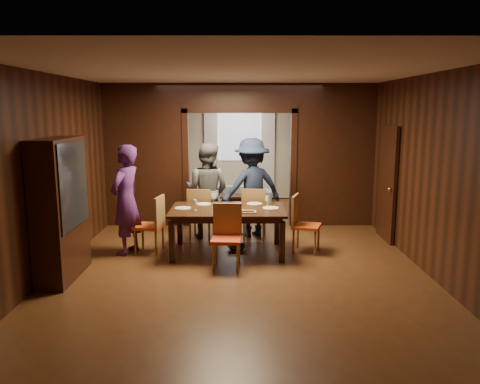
{
  "coord_description": "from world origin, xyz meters",
  "views": [
    {
      "loc": [
        -0.01,
        -7.93,
        2.39
      ],
      "look_at": [
        0.0,
        -0.4,
        1.05
      ],
      "focal_mm": 35.0,
      "sensor_mm": 36.0,
      "label": 1
    }
  ],
  "objects_px": {
    "person_grey": "(207,191)",
    "person_purple": "(126,200)",
    "person_navy": "(252,188)",
    "coffee_table": "(237,203)",
    "sofa": "(238,194)",
    "chair_far_l": "(202,213)",
    "chair_right": "(307,224)",
    "dining_table": "(228,231)",
    "chair_left": "(149,224)",
    "hutch": "(60,209)",
    "chair_near": "(226,237)",
    "chair_far_r": "(255,213)"
  },
  "relations": [
    {
      "from": "coffee_table",
      "to": "chair_near",
      "type": "distance_m",
      "value": 4.0
    },
    {
      "from": "sofa",
      "to": "chair_far_l",
      "type": "height_order",
      "value": "chair_far_l"
    },
    {
      "from": "person_grey",
      "to": "chair_near",
      "type": "distance_m",
      "value": 1.86
    },
    {
      "from": "person_grey",
      "to": "person_navy",
      "type": "xyz_separation_m",
      "value": [
        0.83,
        0.12,
        0.04
      ]
    },
    {
      "from": "coffee_table",
      "to": "chair_far_r",
      "type": "distance_m",
      "value": 2.34
    },
    {
      "from": "person_purple",
      "to": "chair_far_l",
      "type": "xyz_separation_m",
      "value": [
        1.18,
        0.88,
        -0.43
      ]
    },
    {
      "from": "person_purple",
      "to": "chair_left",
      "type": "relative_size",
      "value": 1.88
    },
    {
      "from": "chair_far_r",
      "to": "person_purple",
      "type": "bearing_deg",
      "value": 29.89
    },
    {
      "from": "dining_table",
      "to": "chair_far_r",
      "type": "distance_m",
      "value": 1.02
    },
    {
      "from": "person_purple",
      "to": "chair_left",
      "type": "bearing_deg",
      "value": 114.51
    },
    {
      "from": "chair_left",
      "to": "sofa",
      "type": "bearing_deg",
      "value": 169.57
    },
    {
      "from": "person_purple",
      "to": "person_grey",
      "type": "distance_m",
      "value": 1.62
    },
    {
      "from": "chair_far_l",
      "to": "chair_far_r",
      "type": "relative_size",
      "value": 1.0
    },
    {
      "from": "person_grey",
      "to": "person_purple",
      "type": "bearing_deg",
      "value": 57.25
    },
    {
      "from": "person_grey",
      "to": "chair_right",
      "type": "distance_m",
      "value": 2.01
    },
    {
      "from": "chair_far_r",
      "to": "sofa",
      "type": "bearing_deg",
      "value": -77.47
    },
    {
      "from": "person_purple",
      "to": "chair_right",
      "type": "height_order",
      "value": "person_purple"
    },
    {
      "from": "chair_right",
      "to": "chair_far_r",
      "type": "distance_m",
      "value": 1.21
    },
    {
      "from": "sofa",
      "to": "chair_left",
      "type": "bearing_deg",
      "value": 73.16
    },
    {
      "from": "sofa",
      "to": "hutch",
      "type": "bearing_deg",
      "value": 67.81
    },
    {
      "from": "chair_near",
      "to": "hutch",
      "type": "xyz_separation_m",
      "value": [
        -2.33,
        -0.37,
        0.52
      ]
    },
    {
      "from": "person_navy",
      "to": "chair_near",
      "type": "bearing_deg",
      "value": 55.03
    },
    {
      "from": "person_purple",
      "to": "person_navy",
      "type": "xyz_separation_m",
      "value": [
        2.11,
        1.11,
        0.02
      ]
    },
    {
      "from": "person_grey",
      "to": "chair_left",
      "type": "distance_m",
      "value": 1.39
    },
    {
      "from": "chair_left",
      "to": "chair_far_l",
      "type": "xyz_separation_m",
      "value": [
        0.82,
        0.84,
        0.0
      ]
    },
    {
      "from": "chair_right",
      "to": "person_navy",
      "type": "bearing_deg",
      "value": 58.75
    },
    {
      "from": "dining_table",
      "to": "hutch",
      "type": "xyz_separation_m",
      "value": [
        -2.33,
        -1.16,
        0.62
      ]
    },
    {
      "from": "coffee_table",
      "to": "hutch",
      "type": "relative_size",
      "value": 0.4
    },
    {
      "from": "person_purple",
      "to": "chair_left",
      "type": "distance_m",
      "value": 0.56
    },
    {
      "from": "sofa",
      "to": "chair_far_l",
      "type": "xyz_separation_m",
      "value": [
        -0.66,
        -3.33,
        0.23
      ]
    },
    {
      "from": "chair_right",
      "to": "chair_far_r",
      "type": "xyz_separation_m",
      "value": [
        -0.85,
        0.86,
        0.0
      ]
    },
    {
      "from": "chair_right",
      "to": "chair_near",
      "type": "height_order",
      "value": "same"
    },
    {
      "from": "coffee_table",
      "to": "chair_left",
      "type": "xyz_separation_m",
      "value": [
        -1.47,
        -3.18,
        0.28
      ]
    },
    {
      "from": "chair_far_l",
      "to": "dining_table",
      "type": "bearing_deg",
      "value": 129.55
    },
    {
      "from": "person_purple",
      "to": "dining_table",
      "type": "height_order",
      "value": "person_purple"
    },
    {
      "from": "chair_right",
      "to": "chair_far_r",
      "type": "relative_size",
      "value": 1.0
    },
    {
      "from": "person_navy",
      "to": "sofa",
      "type": "relative_size",
      "value": 1.08
    },
    {
      "from": "person_navy",
      "to": "chair_left",
      "type": "bearing_deg",
      "value": 9.5
    },
    {
      "from": "chair_far_l",
      "to": "chair_near",
      "type": "relative_size",
      "value": 1.0
    },
    {
      "from": "sofa",
      "to": "hutch",
      "type": "distance_m",
      "value": 5.95
    },
    {
      "from": "dining_table",
      "to": "chair_far_l",
      "type": "xyz_separation_m",
      "value": [
        -0.5,
        0.86,
        0.1
      ]
    },
    {
      "from": "person_navy",
      "to": "coffee_table",
      "type": "relative_size",
      "value": 2.33
    },
    {
      "from": "chair_right",
      "to": "chair_near",
      "type": "xyz_separation_m",
      "value": [
        -1.33,
        -0.83,
        0.0
      ]
    },
    {
      "from": "person_purple",
      "to": "chair_near",
      "type": "relative_size",
      "value": 1.88
    },
    {
      "from": "dining_table",
      "to": "chair_right",
      "type": "distance_m",
      "value": 1.33
    },
    {
      "from": "person_grey",
      "to": "chair_right",
      "type": "height_order",
      "value": "person_grey"
    },
    {
      "from": "dining_table",
      "to": "hutch",
      "type": "relative_size",
      "value": 0.95
    },
    {
      "from": "sofa",
      "to": "hutch",
      "type": "xyz_separation_m",
      "value": [
        -2.49,
        -5.35,
        0.75
      ]
    },
    {
      "from": "chair_right",
      "to": "sofa",
      "type": "bearing_deg",
      "value": 34.23
    },
    {
      "from": "person_navy",
      "to": "hutch",
      "type": "bearing_deg",
      "value": 17.19
    }
  ]
}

